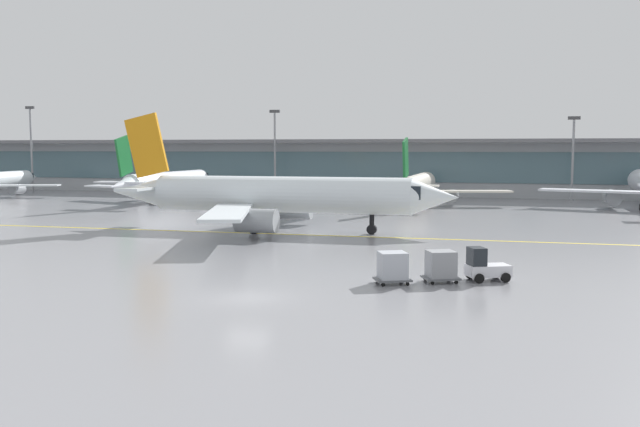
% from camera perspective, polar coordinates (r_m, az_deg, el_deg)
% --- Properties ---
extents(ground_plane, '(400.00, 400.00, 0.00)m').
position_cam_1_polar(ground_plane, '(38.08, -6.10, -6.99)').
color(ground_plane, gray).
extents(taxiway_centreline_stripe, '(109.99, 2.39, 0.01)m').
position_cam_1_polar(taxiway_centreline_stripe, '(65.61, -3.70, -1.70)').
color(taxiway_centreline_stripe, yellow).
rests_on(taxiway_centreline_stripe, ground_plane).
extents(terminal_concourse, '(217.22, 11.00, 9.60)m').
position_cam_1_polar(terminal_concourse, '(119.98, 8.56, 3.87)').
color(terminal_concourse, '#9EA3A8').
rests_on(terminal_concourse, ground_plane).
extents(gate_airplane_1, '(27.79, 29.82, 9.90)m').
position_cam_1_polar(gate_airplane_1, '(106.43, -12.55, 2.55)').
color(gate_airplane_1, silver).
rests_on(gate_airplane_1, ground_plane).
extents(gate_airplane_2, '(26.69, 28.63, 9.50)m').
position_cam_1_polar(gate_airplane_2, '(99.47, 8.07, 2.36)').
color(gate_airplane_2, silver).
rests_on(gate_airplane_2, ground_plane).
extents(taxiing_regional_jet, '(35.38, 32.98, 11.74)m').
position_cam_1_polar(taxiing_regional_jet, '(67.29, -3.55, 1.49)').
color(taxiing_regional_jet, white).
rests_on(taxiing_regional_jet, ground_plane).
extents(baggage_tug, '(2.95, 2.42, 2.10)m').
position_cam_1_polar(baggage_tug, '(43.69, 13.50, -4.30)').
color(baggage_tug, silver).
rests_on(baggage_tug, ground_plane).
extents(cargo_dolly_lead, '(2.57, 2.32, 1.94)m').
position_cam_1_polar(cargo_dolly_lead, '(42.66, 10.00, -4.25)').
color(cargo_dolly_lead, '#595B60').
rests_on(cargo_dolly_lead, ground_plane).
extents(cargo_dolly_trailing, '(2.57, 2.32, 1.94)m').
position_cam_1_polar(cargo_dolly_trailing, '(41.76, 6.04, -4.40)').
color(cargo_dolly_trailing, '#595B60').
rests_on(cargo_dolly_trailing, ground_plane).
extents(apron_light_mast_0, '(1.80, 0.36, 15.81)m').
position_cam_1_polar(apron_light_mast_0, '(138.94, -22.84, 5.23)').
color(apron_light_mast_0, gray).
rests_on(apron_light_mast_0, ground_plane).
extents(apron_light_mast_1, '(1.80, 0.36, 14.62)m').
position_cam_1_polar(apron_light_mast_1, '(118.64, -3.76, 5.39)').
color(apron_light_mast_1, gray).
rests_on(apron_light_mast_1, ground_plane).
extents(apron_light_mast_2, '(1.80, 0.36, 12.91)m').
position_cam_1_polar(apron_light_mast_2, '(111.40, 20.25, 4.61)').
color(apron_light_mast_2, gray).
rests_on(apron_light_mast_2, ground_plane).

